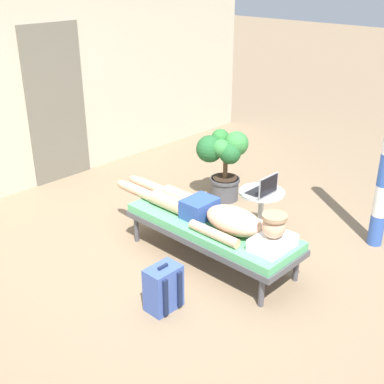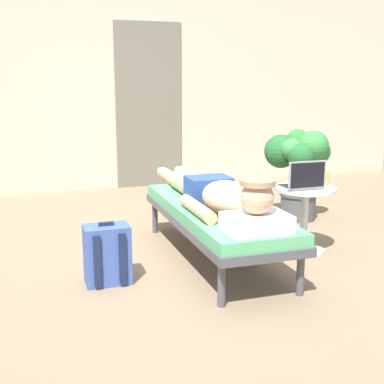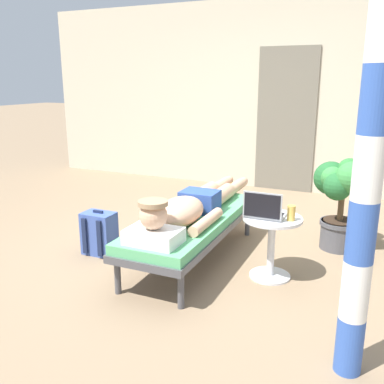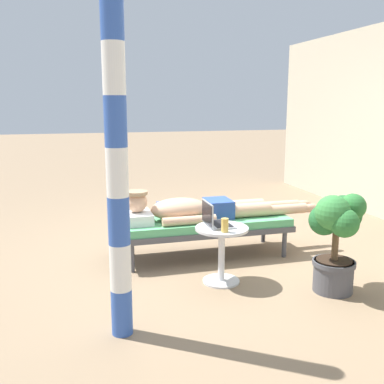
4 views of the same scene
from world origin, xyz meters
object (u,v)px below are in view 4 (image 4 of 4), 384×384
person_reclining (200,209)px  backpack (167,219)px  porch_post (117,172)px  potted_plant (337,230)px  laptop (214,220)px  side_table (222,245)px  lounge_chair (204,225)px  drink_glass (225,225)px

person_reclining → backpack: (-0.86, -0.18, -0.32)m
porch_post → person_reclining: bearing=144.8°
potted_plant → laptop: bearing=-118.0°
person_reclining → side_table: (0.73, -0.01, -0.16)m
porch_post → lounge_chair: bearing=143.7°
lounge_chair → backpack: backpack is taller
person_reclining → backpack: size_ratio=5.12×
lounge_chair → drink_glass: size_ratio=15.01×
drink_glass → potted_plant: size_ratio=0.14×
side_table → potted_plant: bearing=63.6°
lounge_chair → person_reclining: bearing=-90.0°
laptop → potted_plant: 1.06m
drink_glass → porch_post: 1.25m
side_table → lounge_chair: bearing=175.5°
side_table → porch_post: 1.45m
side_table → drink_glass: bearing=-9.7°
side_table → potted_plant: potted_plant is taller
lounge_chair → side_table: 0.73m
side_table → backpack: size_ratio=1.23×
porch_post → laptop: bearing=128.7°
person_reclining → laptop: bearing=-5.6°
person_reclining → side_table: person_reclining is taller
person_reclining → lounge_chair: bearing=90.0°
backpack → potted_plant: (2.03, 1.05, 0.36)m
potted_plant → porch_post: (0.25, -1.87, 0.62)m
side_table → person_reclining: bearing=178.9°
lounge_chair → drink_glass: bearing=-5.4°
backpack → potted_plant: potted_plant is taller
side_table → backpack: side_table is taller
lounge_chair → drink_glass: (0.88, -0.08, 0.24)m
lounge_chair → drink_glass: 0.91m
laptop → drink_glass: 0.21m
laptop → drink_glass: size_ratio=2.55×
lounge_chair → person_reclining: person_reclining is taller
side_table → porch_post: bearing=-55.1°
lounge_chair → laptop: 0.72m
person_reclining → drink_glass: person_reclining is taller
person_reclining → backpack: 0.93m
side_table → drink_glass: size_ratio=4.30×
drink_glass → porch_post: porch_post is taller
drink_glass → person_reclining: bearing=177.4°
side_table → backpack: 1.60m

